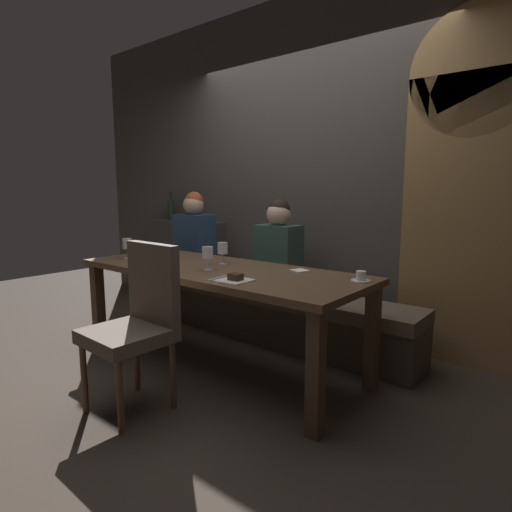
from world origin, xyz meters
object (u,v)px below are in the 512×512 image
Objects in this scene: espresso_cup at (361,277)px; wine_glass_far_right at (127,244)px; diner_redhead at (194,237)px; wine_glass_near_right at (223,249)px; wine_bottle_pale_label at (191,211)px; fork_on_table at (217,278)px; banquette_bench at (275,315)px; diner_bearded at (278,247)px; dining_table at (218,280)px; dessert_plate at (235,279)px; wine_bottle_dark_red at (171,210)px; wine_glass_end_left at (208,253)px; chair_near_side at (138,316)px.

wine_glass_far_right is at bearing -168.94° from espresso_cup.
diner_redhead is 5.05× the size of wine_glass_near_right.
fork_on_table is at bearing -38.30° from wine_bottle_pale_label.
espresso_cup is 0.71× the size of fork_on_table.
diner_bearded is at bearing 42.58° from banquette_bench.
fork_on_table is at bearing -46.98° from dining_table.
fork_on_table is at bearing -50.43° from wine_glass_near_right.
wine_bottle_pale_label is at bearing 144.15° from dessert_plate.
espresso_cup is at bearing -16.45° from wine_bottle_dark_red.
dessert_plate reaches higher than dining_table.
banquette_bench is at bearing -10.39° from wine_bottle_dark_red.
diner_redhead is 0.99m from diner_bearded.
fork_on_table is at bearing -6.32° from wine_glass_far_right.
diner_redhead reaches higher than wine_bottle_pale_label.
diner_redhead reaches higher than banquette_bench.
wine_bottle_dark_red is 1.99× the size of wine_glass_end_left.
wine_glass_end_left is 1.00× the size of wine_glass_far_right.
wine_bottle_pale_label is (0.33, 0.01, 0.00)m from wine_bottle_dark_red.
fork_on_table is at bearing -146.32° from espresso_cup.
wine_bottle_pale_label is at bearing 113.49° from wine_glass_far_right.
diner_bearded is 1.11m from espresso_cup.
wine_bottle_dark_red is 1.99× the size of wine_glass_far_right.
dining_table is 6.75× the size of wine_bottle_dark_red.
diner_bearded is at bearing 2.29° from diner_redhead.
dessert_plate is at bearing -67.40° from banquette_bench.
wine_glass_near_right is at bearing -34.23° from wine_bottle_pale_label.
wine_glass_near_right is at bearing 126.11° from fork_on_table.
wine_glass_near_right is 0.64m from dessert_plate.
chair_near_side is at bearing -53.90° from diner_redhead.
wine_bottle_pale_label is 1.99× the size of wine_glass_end_left.
dessert_plate is (0.48, -0.40, -0.10)m from wine_glass_near_right.
espresso_cup is 0.77m from dessert_plate.
chair_near_side is at bearing -50.63° from wine_bottle_pale_label.
dining_table is 2.66× the size of diner_redhead.
banquette_bench is 15.24× the size of wine_glass_far_right.
chair_near_side is 5.16× the size of dessert_plate.
wine_bottle_dark_red is at bearing 148.76° from dessert_plate.
diner_bearded reaches higher than wine_glass_near_right.
dining_table is 0.39m from fork_on_table.
wine_glass_end_left is (0.01, -0.11, 0.20)m from dining_table.
wine_bottle_pale_label reaches higher than wine_glass_near_right.
wine_bottle_pale_label is (-0.41, 0.35, 0.23)m from diner_redhead.
wine_glass_far_right is 0.86× the size of dessert_plate.
diner_redhead is 1.68m from dessert_plate.
wine_glass_near_right is 0.86× the size of dessert_plate.
wine_glass_end_left is at bearing -87.11° from dining_table.
espresso_cup is at bearing -26.97° from diner_bearded.
dessert_plate is at bearing -35.85° from wine_bottle_pale_label.
wine_glass_end_left is 0.33m from fork_on_table.
wine_bottle_dark_red is 1.99× the size of wine_glass_near_right.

